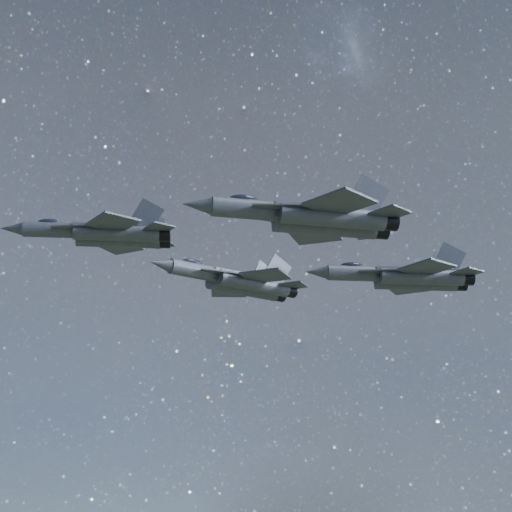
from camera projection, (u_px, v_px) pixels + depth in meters
name	position (u px, v px, depth m)	size (l,w,h in m)	color
jet_lead	(104.00, 234.00, 68.27)	(15.40, 10.38, 3.88)	#393E47
jet_left	(237.00, 281.00, 90.93)	(19.89, 13.60, 4.99)	#393E47
jet_right	(312.00, 217.00, 57.98)	(16.82, 11.64, 4.22)	#393E47
jet_slot	(405.00, 277.00, 79.14)	(17.76, 11.99, 4.48)	#393E47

